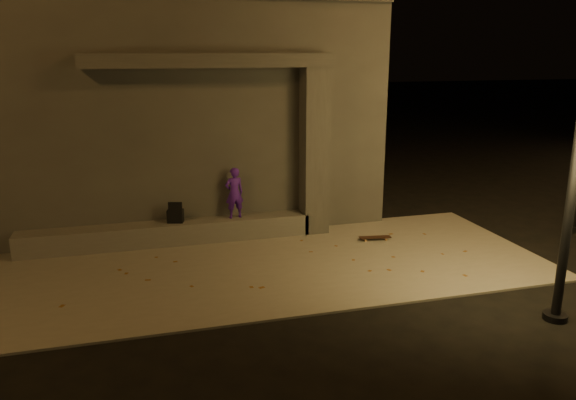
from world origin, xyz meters
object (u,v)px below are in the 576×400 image
object	(u,v)px
column	(314,152)
backpack	(175,215)
skateboarder	(234,193)
skateboard	(375,237)

from	to	relation	value
column	backpack	bearing A→B (deg)	180.00
column	skateboarder	distance (m)	1.95
skateboarder	skateboard	world-z (taller)	skateboarder
column	backpack	world-z (taller)	column
skateboarder	column	bearing A→B (deg)	171.67
skateboarder	backpack	size ratio (longest dim) A/B	2.39
backpack	skateboarder	bearing A→B (deg)	15.58
skateboarder	backpack	bearing A→B (deg)	-8.33
backpack	skateboard	size ratio (longest dim) A/B	0.66
skateboarder	backpack	distance (m)	1.32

